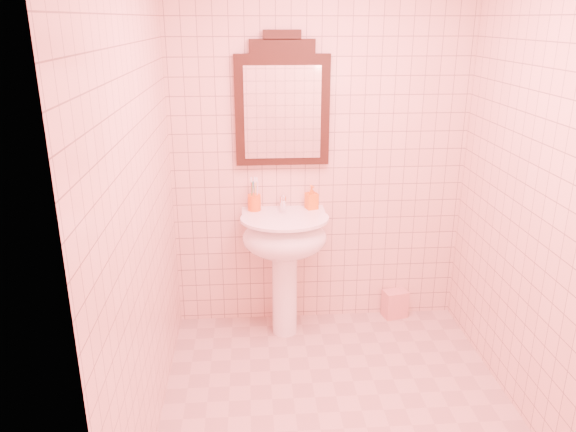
{
  "coord_description": "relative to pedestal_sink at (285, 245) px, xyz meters",
  "views": [
    {
      "loc": [
        -0.47,
        -2.58,
        2.09
      ],
      "look_at": [
        -0.25,
        0.55,
        0.98
      ],
      "focal_mm": 35.0,
      "sensor_mm": 36.0,
      "label": 1
    }
  ],
  "objects": [
    {
      "name": "floor",
      "position": [
        0.25,
        -0.87,
        -0.66
      ],
      "size": [
        2.2,
        2.2,
        0.0
      ],
      "primitive_type": "plane",
      "color": "tan",
      "rests_on": "ground"
    },
    {
      "name": "mirror",
      "position": [
        -0.0,
        0.2,
        0.9
      ],
      "size": [
        0.62,
        0.06,
        0.86
      ],
      "color": "black",
      "rests_on": "back_wall"
    },
    {
      "name": "back_wall",
      "position": [
        0.25,
        0.23,
        0.59
      ],
      "size": [
        2.0,
        0.02,
        2.5
      ],
      "primitive_type": "cube",
      "color": "beige",
      "rests_on": "floor"
    },
    {
      "name": "toothbrush_cup",
      "position": [
        -0.19,
        0.15,
        0.26
      ],
      "size": [
        0.09,
        0.09,
        0.2
      ],
      "rotation": [
        0.0,
        0.0,
        -0.15
      ],
      "color": "#F25614",
      "rests_on": "pedestal_sink"
    },
    {
      "name": "soap_dispenser",
      "position": [
        0.19,
        0.15,
        0.28
      ],
      "size": [
        0.09,
        0.09,
        0.16
      ],
      "primitive_type": "imported",
      "rotation": [
        0.0,
        0.0,
        0.3
      ],
      "color": "orange",
      "rests_on": "pedestal_sink"
    },
    {
      "name": "pedestal_sink",
      "position": [
        0.0,
        0.0,
        0.0
      ],
      "size": [
        0.58,
        0.58,
        0.86
      ],
      "color": "white",
      "rests_on": "floor"
    },
    {
      "name": "towel",
      "position": [
        0.83,
        0.17,
        -0.56
      ],
      "size": [
        0.19,
        0.15,
        0.21
      ],
      "primitive_type": "cube",
      "rotation": [
        0.0,
        0.0,
        0.24
      ],
      "color": "#E28A85",
      "rests_on": "floor"
    },
    {
      "name": "faucet",
      "position": [
        0.0,
        0.14,
        0.26
      ],
      "size": [
        0.04,
        0.16,
        0.11
      ],
      "color": "white",
      "rests_on": "pedestal_sink"
    }
  ]
}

